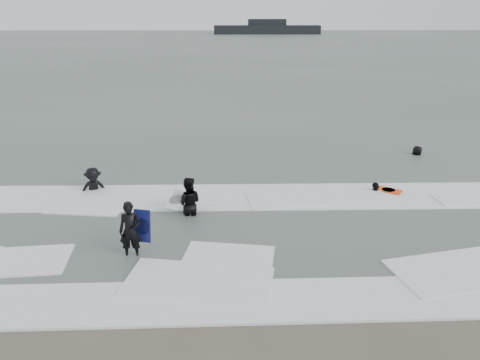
{
  "coord_description": "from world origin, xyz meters",
  "views": [
    {
      "loc": [
        -0.33,
        -10.16,
        6.62
      ],
      "look_at": [
        0.0,
        5.0,
        1.1
      ],
      "focal_mm": 35.0,
      "sensor_mm": 36.0,
      "label": 1
    }
  ],
  "objects_px": {
    "vessel_horizon": "(267,29)",
    "surfer_breaker": "(94,192)",
    "surfer_centre": "(133,258)",
    "surfer_wading": "(189,215)",
    "surfer_right_near": "(375,193)",
    "surfer_right_far": "(417,156)"
  },
  "relations": [
    {
      "from": "surfer_centre",
      "to": "surfer_wading",
      "type": "relative_size",
      "value": 0.9
    },
    {
      "from": "surfer_right_near",
      "to": "vessel_horizon",
      "type": "distance_m",
      "value": 127.02
    },
    {
      "from": "surfer_centre",
      "to": "vessel_horizon",
      "type": "bearing_deg",
      "value": 81.28
    },
    {
      "from": "surfer_wading",
      "to": "vessel_horizon",
      "type": "distance_m",
      "value": 129.37
    },
    {
      "from": "surfer_wading",
      "to": "surfer_right_far",
      "type": "bearing_deg",
      "value": -148.24
    },
    {
      "from": "surfer_right_near",
      "to": "vessel_horizon",
      "type": "height_order",
      "value": "vessel_horizon"
    },
    {
      "from": "surfer_breaker",
      "to": "surfer_wading",
      "type": "bearing_deg",
      "value": -56.39
    },
    {
      "from": "surfer_centre",
      "to": "vessel_horizon",
      "type": "distance_m",
      "value": 132.43
    },
    {
      "from": "surfer_wading",
      "to": "vessel_horizon",
      "type": "xyz_separation_m",
      "value": [
        12.47,
        128.76,
        1.55
      ]
    },
    {
      "from": "surfer_centre",
      "to": "surfer_breaker",
      "type": "height_order",
      "value": "surfer_breaker"
    },
    {
      "from": "surfer_centre",
      "to": "surfer_wading",
      "type": "xyz_separation_m",
      "value": [
        1.36,
        2.94,
        0.0
      ]
    },
    {
      "from": "surfer_right_near",
      "to": "surfer_wading",
      "type": "bearing_deg",
      "value": -17.24
    },
    {
      "from": "surfer_breaker",
      "to": "vessel_horizon",
      "type": "xyz_separation_m",
      "value": [
        16.31,
        126.52,
        1.55
      ]
    },
    {
      "from": "surfer_centre",
      "to": "surfer_breaker",
      "type": "bearing_deg",
      "value": 112.89
    },
    {
      "from": "surfer_right_far",
      "to": "vessel_horizon",
      "type": "height_order",
      "value": "vessel_horizon"
    },
    {
      "from": "vessel_horizon",
      "to": "surfer_breaker",
      "type": "bearing_deg",
      "value": -97.35
    },
    {
      "from": "surfer_centre",
      "to": "vessel_horizon",
      "type": "relative_size",
      "value": 0.06
    },
    {
      "from": "surfer_wading",
      "to": "surfer_right_near",
      "type": "bearing_deg",
      "value": -165.98
    },
    {
      "from": "surfer_wading",
      "to": "surfer_right_near",
      "type": "distance_m",
      "value": 7.25
    },
    {
      "from": "surfer_breaker",
      "to": "surfer_right_far",
      "type": "height_order",
      "value": "surfer_breaker"
    },
    {
      "from": "surfer_centre",
      "to": "surfer_right_near",
      "type": "relative_size",
      "value": 1.08
    },
    {
      "from": "surfer_centre",
      "to": "surfer_wading",
      "type": "distance_m",
      "value": 3.24
    }
  ]
}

